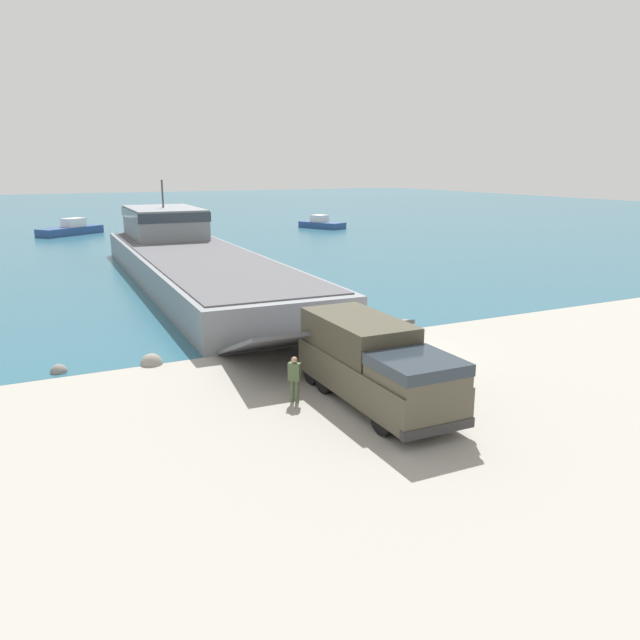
# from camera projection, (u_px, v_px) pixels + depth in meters

# --- Properties ---
(ground_plane) EXTENTS (240.00, 240.00, 0.00)m
(ground_plane) POSITION_uv_depth(u_px,v_px,m) (399.00, 357.00, 27.93)
(ground_plane) COLOR #9E998E
(water_surface) EXTENTS (240.00, 180.00, 0.01)m
(water_surface) POSITION_uv_depth(u_px,v_px,m) (101.00, 214.00, 109.30)
(water_surface) COLOR #285B70
(water_surface) RESTS_ON ground_plane
(landing_craft) EXTENTS (9.73, 41.37, 7.10)m
(landing_craft) POSITION_uv_depth(u_px,v_px,m) (189.00, 256.00, 47.35)
(landing_craft) COLOR gray
(landing_craft) RESTS_ON ground_plane
(military_truck) EXTENTS (2.72, 7.76, 2.92)m
(military_truck) POSITION_uv_depth(u_px,v_px,m) (375.00, 363.00, 22.11)
(military_truck) COLOR #4C4738
(military_truck) RESTS_ON ground_plane
(soldier_on_ramp) EXTENTS (0.48, 0.48, 1.71)m
(soldier_on_ramp) POSITION_uv_depth(u_px,v_px,m) (295.00, 376.00, 22.37)
(soldier_on_ramp) COLOR #475638
(soldier_on_ramp) RESTS_ON ground_plane
(moored_boat_a) EXTENTS (5.02, 6.82, 1.74)m
(moored_boat_a) POSITION_uv_depth(u_px,v_px,m) (322.00, 224.00, 85.06)
(moored_boat_a) COLOR navy
(moored_boat_a) RESTS_ON ground_plane
(moored_boat_b) EXTENTS (8.24, 6.78, 1.99)m
(moored_boat_b) POSITION_uv_depth(u_px,v_px,m) (71.00, 229.00, 76.84)
(moored_boat_b) COLOR navy
(moored_boat_b) RESTS_ON ground_plane
(shoreline_rock_a) EXTENTS (1.32, 1.32, 1.32)m
(shoreline_rock_a) POSITION_uv_depth(u_px,v_px,m) (405.00, 332.00, 32.12)
(shoreline_rock_a) COLOR gray
(shoreline_rock_a) RESTS_ON ground_plane
(shoreline_rock_b) EXTENTS (0.69, 0.69, 0.69)m
(shoreline_rock_b) POSITION_uv_depth(u_px,v_px,m) (59.00, 372.00, 25.84)
(shoreline_rock_b) COLOR gray
(shoreline_rock_b) RESTS_ON ground_plane
(shoreline_rock_c) EXTENTS (0.95, 0.95, 0.95)m
(shoreline_rock_c) POSITION_uv_depth(u_px,v_px,m) (152.00, 364.00, 26.89)
(shoreline_rock_c) COLOR gray
(shoreline_rock_c) RESTS_ON ground_plane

